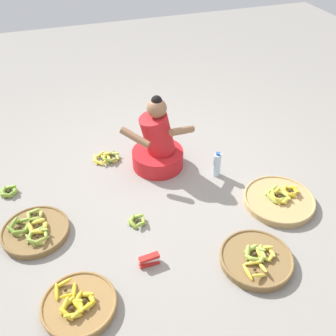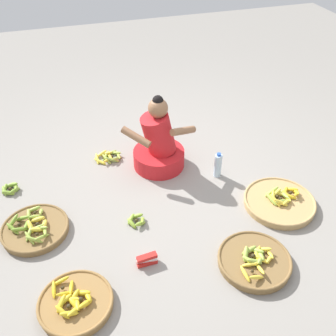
# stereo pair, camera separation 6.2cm
# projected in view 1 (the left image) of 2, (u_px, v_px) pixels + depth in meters

# --- Properties ---
(ground_plane) EXTENTS (10.00, 10.00, 0.00)m
(ground_plane) POSITION_uv_depth(u_px,v_px,m) (162.00, 184.00, 3.76)
(ground_plane) COLOR gray
(vendor_woman_front) EXTENTS (0.74, 0.52, 0.80)m
(vendor_woman_front) POSITION_uv_depth(u_px,v_px,m) (158.00, 145.00, 3.83)
(vendor_woman_front) COLOR red
(vendor_woman_front) RESTS_ON ground
(banana_basket_back_left) EXTENTS (0.53, 0.53, 0.13)m
(banana_basket_back_left) POSITION_uv_depth(u_px,v_px,m) (79.00, 305.00, 2.68)
(banana_basket_back_left) COLOR olive
(banana_basket_back_left) RESTS_ON ground
(banana_basket_back_right) EXTENTS (0.57, 0.57, 0.13)m
(banana_basket_back_right) POSITION_uv_depth(u_px,v_px,m) (35.00, 231.00, 3.23)
(banana_basket_back_right) COLOR brown
(banana_basket_back_right) RESTS_ON ground
(banana_basket_front_right) EXTENTS (0.57, 0.57, 0.14)m
(banana_basket_front_right) POSITION_uv_depth(u_px,v_px,m) (256.00, 259.00, 2.99)
(banana_basket_front_right) COLOR brown
(banana_basket_front_right) RESTS_ON ground
(banana_basket_back_center) EXTENTS (0.65, 0.65, 0.14)m
(banana_basket_back_center) POSITION_uv_depth(u_px,v_px,m) (279.00, 200.00, 3.52)
(banana_basket_back_center) COLOR tan
(banana_basket_back_center) RESTS_ON ground
(loose_bananas_near_vendor) EXTENTS (0.19, 0.19, 0.08)m
(loose_bananas_near_vendor) POSITION_uv_depth(u_px,v_px,m) (9.00, 191.00, 3.63)
(loose_bananas_near_vendor) COLOR olive
(loose_bananas_near_vendor) RESTS_ON ground
(loose_bananas_front_center) EXTENTS (0.32, 0.23, 0.09)m
(loose_bananas_front_center) POSITION_uv_depth(u_px,v_px,m) (107.00, 158.00, 4.05)
(loose_bananas_front_center) COLOR yellow
(loose_bananas_front_center) RESTS_ON ground
(loose_bananas_mid_left) EXTENTS (0.18, 0.18, 0.08)m
(loose_bananas_mid_left) POSITION_uv_depth(u_px,v_px,m) (137.00, 221.00, 3.33)
(loose_bananas_mid_left) COLOR #8CAD38
(loose_bananas_mid_left) RESTS_ON ground
(water_bottle) EXTENTS (0.07, 0.07, 0.27)m
(water_bottle) POSITION_uv_depth(u_px,v_px,m) (217.00, 165.00, 3.79)
(water_bottle) COLOR silver
(water_bottle) RESTS_ON ground
(packet_carton_stack) EXTENTS (0.16, 0.07, 0.09)m
(packet_carton_stack) POSITION_uv_depth(u_px,v_px,m) (149.00, 260.00, 2.98)
(packet_carton_stack) COLOR red
(packet_carton_stack) RESTS_ON ground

